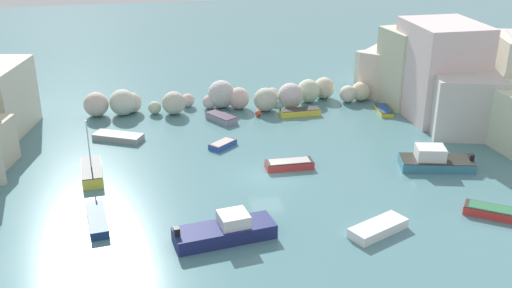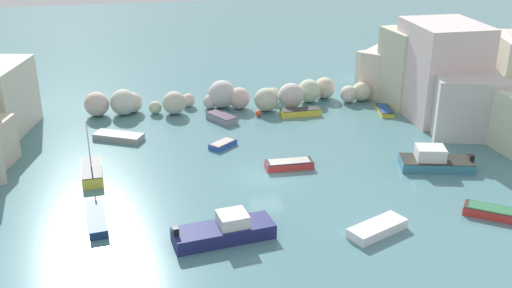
# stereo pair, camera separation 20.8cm
# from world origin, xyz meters

# --- Properties ---
(cove_water) EXTENTS (160.00, 160.00, 0.00)m
(cove_water) POSITION_xyz_m (0.00, 0.00, 0.00)
(cove_water) COLOR slate
(cove_water) RESTS_ON ground
(cliff_headland_right) EXTENTS (18.84, 25.20, 9.03)m
(cliff_headland_right) POSITION_xyz_m (21.74, 11.37, 3.23)
(cliff_headland_right) COLOR beige
(cliff_headland_right) RESTS_ON ground
(rock_breakwater) EXTENTS (32.76, 4.99, 2.78)m
(rock_breakwater) POSITION_xyz_m (2.05, 16.04, 1.15)
(rock_breakwater) COLOR beige
(rock_breakwater) RESTS_ON ground
(channel_buoy) EXTENTS (0.61, 0.61, 0.61)m
(channel_buoy) POSITION_xyz_m (2.03, 13.21, 0.31)
(channel_buoy) COLOR #E04C28
(channel_buoy) RESTS_ON cove_water
(moored_boat_0) EXTENTS (3.93, 1.22, 0.64)m
(moored_boat_0) POSITION_xyz_m (6.08, 12.67, 0.32)
(moored_boat_0) COLOR yellow
(moored_boat_0) RESTS_ON cove_water
(moored_boat_1) EXTENTS (1.82, 4.45, 4.62)m
(moored_boat_1) POSITION_xyz_m (-13.05, 2.52, 0.45)
(moored_boat_1) COLOR #DACD41
(moored_boat_1) RESTS_ON cove_water
(moored_boat_2) EXTENTS (4.34, 3.09, 0.64)m
(moored_boat_2) POSITION_xyz_m (5.25, -9.36, 0.32)
(moored_boat_2) COLOR white
(moored_boat_2) RESTS_ON cove_water
(moored_boat_3) EXTENTS (3.76, 1.33, 0.64)m
(moored_boat_3) POSITION_xyz_m (2.08, 1.15, 0.34)
(moored_boat_3) COLOR red
(moored_boat_3) RESTS_ON cove_water
(moored_boat_4) EXTENTS (6.57, 3.02, 1.73)m
(moored_boat_4) POSITION_xyz_m (-4.39, -8.21, 0.61)
(moored_boat_4) COLOR navy
(moored_boat_4) RESTS_ON cove_water
(moored_boat_5) EXTENTS (6.01, 3.63, 1.78)m
(moored_boat_5) POSITION_xyz_m (13.29, -1.01, 0.64)
(moored_boat_5) COLOR teal
(moored_boat_5) RESTS_ON cove_water
(moored_boat_6) EXTENTS (4.11, 3.46, 0.64)m
(moored_boat_6) POSITION_xyz_m (13.77, -8.96, 0.33)
(moored_boat_6) COLOR red
(moored_boat_6) RESTS_ON cove_water
(moored_boat_7) EXTENTS (2.83, 3.44, 0.66)m
(moored_boat_7) POSITION_xyz_m (-1.65, 12.54, 0.33)
(moored_boat_7) COLOR gray
(moored_boat_7) RESTS_ON cove_water
(moored_boat_8) EXTENTS (4.55, 3.36, 0.53)m
(moored_boat_8) POSITION_xyz_m (-11.18, 9.76, 0.27)
(moored_boat_8) COLOR gray
(moored_boat_8) RESTS_ON cove_water
(moored_boat_9) EXTENTS (2.63, 2.49, 0.45)m
(moored_boat_9) POSITION_xyz_m (-2.44, 6.41, 0.24)
(moored_boat_9) COLOR blue
(moored_boat_9) RESTS_ON cove_water
(moored_boat_10) EXTENTS (1.57, 3.23, 0.46)m
(moored_boat_10) POSITION_xyz_m (14.35, 11.79, 0.24)
(moored_boat_10) COLOR gold
(moored_boat_10) RESTS_ON cove_water
(moored_boat_11) EXTENTS (1.71, 4.46, 0.59)m
(moored_boat_11) POSITION_xyz_m (-12.38, -4.70, 0.29)
(moored_boat_11) COLOR navy
(moored_boat_11) RESTS_ON cove_water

